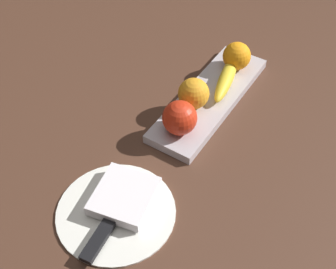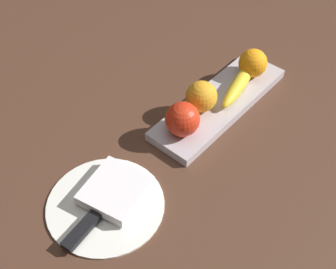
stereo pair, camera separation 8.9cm
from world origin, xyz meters
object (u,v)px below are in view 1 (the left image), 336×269
at_px(dinner_plate, 116,211).
at_px(orange_near_banana, 237,56).
at_px(fruit_tray, 210,98).
at_px(knife, 103,233).
at_px(apple, 180,118).
at_px(banana, 227,77).
at_px(orange_near_apple, 194,94).
at_px(folded_napkin, 124,196).

bearing_deg(dinner_plate, orange_near_banana, -0.34).
height_order(orange_near_banana, dinner_plate, orange_near_banana).
distance_m(fruit_tray, knife, 0.41).
relative_size(apple, banana, 0.41).
height_order(banana, knife, banana).
height_order(banana, orange_near_banana, orange_near_banana).
xyz_separation_m(orange_near_banana, dinner_plate, (-0.48, 0.00, -0.05)).
height_order(apple, knife, apple).
xyz_separation_m(fruit_tray, apple, (-0.13, 0.00, 0.05)).
distance_m(orange_near_banana, dinner_plate, 0.49).
distance_m(orange_near_apple, dinner_plate, 0.32).
height_order(orange_near_banana, knife, orange_near_banana).
bearing_deg(orange_near_banana, knife, -179.00).
bearing_deg(banana, fruit_tray, 156.48).
bearing_deg(knife, fruit_tray, -5.94).
distance_m(folded_napkin, knife, 0.08).
bearing_deg(orange_near_apple, folded_napkin, -176.74).
bearing_deg(folded_napkin, apple, 0.41).
height_order(banana, folded_napkin, banana).
height_order(fruit_tray, banana, banana).
xyz_separation_m(apple, dinner_plate, (-0.23, -0.00, -0.05)).
distance_m(dinner_plate, knife, 0.05).
height_order(apple, banana, apple).
bearing_deg(orange_near_banana, folded_napkin, 179.64).
height_order(fruit_tray, knife, same).
bearing_deg(knife, apple, -4.85).
bearing_deg(folded_napkin, knife, -171.39).
bearing_deg(orange_near_apple, orange_near_banana, -6.22).
bearing_deg(banana, apple, 163.29).
distance_m(fruit_tray, dinner_plate, 0.36).
distance_m(orange_near_banana, knife, 0.54).
bearing_deg(apple, fruit_tray, -0.62).
relative_size(orange_near_apple, orange_near_banana, 1.03).
relative_size(apple, orange_near_apple, 1.06).
xyz_separation_m(fruit_tray, orange_near_banana, (0.12, -0.00, 0.04)).
height_order(fruit_tray, dinner_plate, fruit_tray).
xyz_separation_m(orange_near_apple, dinner_plate, (-0.31, -0.02, -0.05)).
distance_m(apple, orange_near_apple, 0.08).
relative_size(fruit_tray, orange_near_apple, 5.41).
relative_size(banana, orange_near_apple, 2.59).
bearing_deg(orange_near_banana, banana, -172.86).
height_order(fruit_tray, folded_napkin, folded_napkin).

